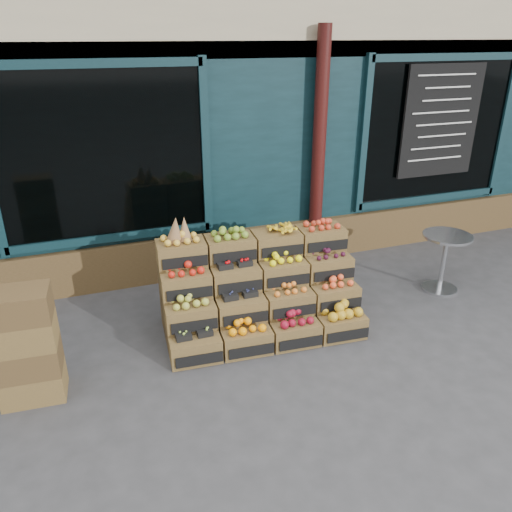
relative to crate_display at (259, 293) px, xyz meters
name	(u,v)px	position (x,y,z in m)	size (l,w,h in m)	color
ground	(296,352)	(0.19, -0.64, -0.41)	(60.00, 60.00, 0.00)	#38383A
shop_facade	(180,76)	(0.19, 4.47, 1.98)	(12.00, 6.24, 4.80)	#0C262B
crate_display	(259,293)	(0.00, 0.00, 0.00)	(2.21, 1.20, 1.34)	brown
spare_crates	(26,346)	(-2.37, -0.44, 0.13)	(0.57, 0.42, 1.09)	brown
bistro_table	(444,256)	(2.54, 0.01, 0.07)	(0.61, 0.61, 0.77)	#AFB1B6
shopkeeper	(94,202)	(-1.56, 2.07, 0.62)	(0.75, 0.49, 2.06)	#1E6B25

